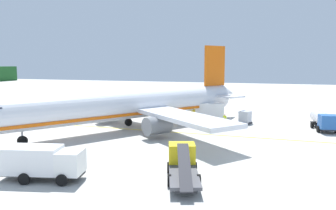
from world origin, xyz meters
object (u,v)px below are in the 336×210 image
object	(u,v)px
service_truck_baggage	(204,111)
service_truck_pushback	(323,120)
airliner_foreground	(132,105)
crew_loader_left	(225,119)
cargo_container_near	(245,117)
service_truck_catering	(41,161)
service_truck_fuel	(183,163)

from	to	relation	value
service_truck_baggage	service_truck_pushback	bearing A→B (deg)	-94.60
airliner_foreground	crew_loader_left	xyz separation A→B (m)	(6.39, -11.77, -2.34)
airliner_foreground	cargo_container_near	world-z (taller)	airliner_foreground
service_truck_baggage	service_truck_pushback	size ratio (longest dim) A/B	0.99
airliner_foreground	service_truck_pushback	xyz separation A→B (m)	(7.86, -24.98, -1.99)
service_truck_catering	crew_loader_left	distance (m)	28.43
airliner_foreground	service_truck_fuel	xyz separation A→B (m)	(-15.86, -11.54, -2.23)
airliner_foreground	service_truck_baggage	xyz separation A→B (m)	(9.21, -8.20, -1.78)
airliner_foreground	service_truck_pushback	world-z (taller)	airliner_foreground
service_truck_catering	service_truck_pushback	distance (m)	36.62
service_truck_fuel	crew_loader_left	xyz separation A→B (m)	(22.25, -0.23, -0.11)
airliner_foreground	service_truck_baggage	size ratio (longest dim) A/B	5.59
service_truck_fuel	service_truck_baggage	xyz separation A→B (m)	(25.06, 3.34, 0.45)
airliner_foreground	cargo_container_near	xyz separation A→B (m)	(9.21, -14.40, -2.42)
crew_loader_left	service_truck_fuel	bearing A→B (deg)	179.40
service_truck_baggage	service_truck_catering	size ratio (longest dim) A/B	0.95
cargo_container_near	crew_loader_left	bearing A→B (deg)	136.97
service_truck_catering	service_truck_fuel	bearing A→B (deg)	-68.20
service_truck_fuel	crew_loader_left	world-z (taller)	service_truck_fuel
service_truck_baggage	cargo_container_near	bearing A→B (deg)	-89.99
service_truck_fuel	service_truck_baggage	size ratio (longest dim) A/B	1.12
service_truck_catering	cargo_container_near	world-z (taller)	service_truck_catering
service_truck_fuel	service_truck_pushback	xyz separation A→B (m)	(23.71, -13.44, 0.24)
service_truck_catering	crew_loader_left	bearing A→B (deg)	-21.84
service_truck_baggage	service_truck_catering	bearing A→B (deg)	166.52
service_truck_fuel	cargo_container_near	size ratio (longest dim) A/B	3.34
service_truck_baggage	cargo_container_near	distance (m)	6.24
service_truck_fuel	service_truck_catering	xyz separation A→B (m)	(-4.14, 10.34, 0.35)
service_truck_baggage	crew_loader_left	size ratio (longest dim) A/B	3.66
cargo_container_near	crew_loader_left	size ratio (longest dim) A/B	1.23
cargo_container_near	service_truck_baggage	bearing A→B (deg)	90.01
airliner_foreground	crew_loader_left	bearing A→B (deg)	-61.51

